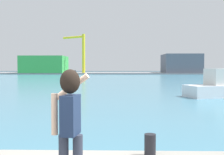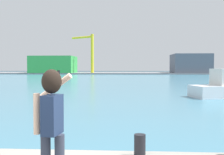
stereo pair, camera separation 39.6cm
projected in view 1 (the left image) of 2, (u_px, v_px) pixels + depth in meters
name	position (u px, v px, depth m)	size (l,w,h in m)	color
ground_plane	(114.00, 79.00, 53.71)	(220.00, 220.00, 0.00)	#334751
harbor_water	(114.00, 78.00, 55.71)	(140.00, 100.00, 0.02)	teal
far_shore_dock	(116.00, 73.00, 95.66)	(140.00, 20.00, 0.43)	gray
person_photographer	(70.00, 117.00, 3.78)	(0.53, 0.56, 1.74)	#2D3342
harbor_bollard	(150.00, 145.00, 5.34)	(0.23, 0.23, 0.44)	black
warehouse_left	(44.00, 64.00, 91.53)	(14.39, 10.94, 5.64)	green
warehouse_right	(181.00, 64.00, 92.53)	(12.13, 11.90, 6.30)	slate
port_crane	(81.00, 49.00, 90.23)	(8.29, 5.51, 12.90)	yellow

